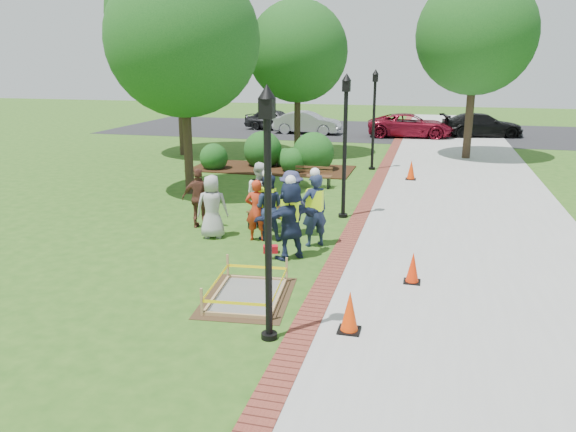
% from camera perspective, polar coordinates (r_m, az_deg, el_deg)
% --- Properties ---
extents(ground, '(100.00, 100.00, 0.00)m').
position_cam_1_polar(ground, '(12.81, -3.52, -5.56)').
color(ground, '#285116').
rests_on(ground, ground).
extents(sidewalk, '(6.00, 60.00, 0.02)m').
position_cam_1_polar(sidewalk, '(21.88, 17.44, 2.68)').
color(sidewalk, '#9E9E99').
rests_on(sidewalk, ground).
extents(brick_edging, '(0.50, 60.00, 0.03)m').
position_cam_1_polar(brick_edging, '(21.94, 8.95, 3.26)').
color(brick_edging, maroon).
rests_on(brick_edging, ground).
extents(mulch_bed, '(7.00, 3.00, 0.05)m').
position_cam_1_polar(mulch_bed, '(24.74, -1.61, 4.84)').
color(mulch_bed, '#381E0F').
rests_on(mulch_bed, ground).
extents(parking_lot, '(36.00, 12.00, 0.01)m').
position_cam_1_polar(parking_lot, '(38.81, 8.92, 8.53)').
color(parking_lot, black).
rests_on(parking_lot, ground).
extents(wet_concrete_pad, '(1.92, 2.46, 0.55)m').
position_cam_1_polar(wet_concrete_pad, '(11.34, -4.16, -7.17)').
color(wet_concrete_pad, '#47331E').
rests_on(wet_concrete_pad, ground).
extents(bench_near, '(1.61, 1.04, 0.83)m').
position_cam_1_polar(bench_near, '(15.65, -1.53, -0.57)').
color(bench_near, brown).
rests_on(bench_near, ground).
extents(bench_far, '(1.43, 0.50, 0.77)m').
position_cam_1_polar(bench_far, '(21.11, 2.52, 3.59)').
color(bench_far, brown).
rests_on(bench_far, ground).
extents(cone_front, '(0.39, 0.39, 0.77)m').
position_cam_1_polar(cone_front, '(9.95, 6.28, -9.73)').
color(cone_front, black).
rests_on(cone_front, ground).
extents(cone_back, '(0.35, 0.35, 0.70)m').
position_cam_1_polar(cone_back, '(12.27, 12.55, -5.21)').
color(cone_back, black).
rests_on(cone_back, ground).
extents(cone_far, '(0.40, 0.40, 0.80)m').
position_cam_1_polar(cone_far, '(22.91, 12.40, 4.54)').
color(cone_far, black).
rests_on(cone_far, ground).
extents(toolbox, '(0.41, 0.30, 0.18)m').
position_cam_1_polar(toolbox, '(13.93, -1.79, -3.39)').
color(toolbox, red).
rests_on(toolbox, ground).
extents(lamp_near, '(0.28, 0.28, 4.26)m').
position_cam_1_polar(lamp_near, '(8.98, -2.06, 1.84)').
color(lamp_near, black).
rests_on(lamp_near, ground).
extents(lamp_mid, '(0.28, 0.28, 4.26)m').
position_cam_1_polar(lamp_mid, '(16.68, 5.82, 8.13)').
color(lamp_mid, black).
rests_on(lamp_mid, ground).
extents(lamp_far, '(0.28, 0.28, 4.26)m').
position_cam_1_polar(lamp_far, '(24.58, 8.73, 10.39)').
color(lamp_far, black).
rests_on(lamp_far, ground).
extents(tree_left, '(5.18, 5.18, 7.87)m').
position_cam_1_polar(tree_left, '(20.01, -10.63, 17.18)').
color(tree_left, '#3D2D1E').
rests_on(tree_left, ground).
extents(tree_back, '(4.87, 4.87, 7.47)m').
position_cam_1_polar(tree_back, '(28.26, 0.99, 16.36)').
color(tree_back, '#3D2D1E').
rests_on(tree_back, ground).
extents(tree_right, '(5.50, 5.50, 8.50)m').
position_cam_1_polar(tree_right, '(28.51, 18.58, 17.04)').
color(tree_right, '#3D2D1E').
rests_on(tree_right, ground).
extents(tree_far, '(6.67, 6.67, 10.07)m').
position_cam_1_polar(tree_far, '(28.84, -11.22, 19.46)').
color(tree_far, '#3D2D1E').
rests_on(tree_far, ground).
extents(shrub_a, '(1.23, 1.23, 1.23)m').
position_cam_1_polar(shrub_a, '(24.90, -7.50, 4.73)').
color(shrub_a, '#124014').
rests_on(shrub_a, ground).
extents(shrub_b, '(1.71, 1.71, 1.71)m').
position_cam_1_polar(shrub_b, '(25.42, -2.56, 5.07)').
color(shrub_b, '#124014').
rests_on(shrub_b, ground).
extents(shrub_c, '(1.13, 1.13, 1.13)m').
position_cam_1_polar(shrub_c, '(24.08, 0.50, 4.50)').
color(shrub_c, '#124014').
rests_on(shrub_c, ground).
extents(shrub_d, '(1.79, 1.79, 1.79)m').
position_cam_1_polar(shrub_d, '(24.48, 2.57, 4.66)').
color(shrub_d, '#124014').
rests_on(shrub_d, ground).
extents(shrub_e, '(0.90, 0.90, 0.90)m').
position_cam_1_polar(shrub_e, '(25.31, -0.26, 5.04)').
color(shrub_e, '#124014').
rests_on(shrub_e, ground).
extents(casual_person_a, '(0.62, 0.48, 1.71)m').
position_cam_1_polar(casual_person_a, '(15.04, -7.71, 0.94)').
color(casual_person_a, '#A0A0A0').
rests_on(casual_person_a, ground).
extents(casual_person_b, '(0.56, 0.41, 1.63)m').
position_cam_1_polar(casual_person_b, '(14.70, -3.21, 0.57)').
color(casual_person_b, '#B82F15').
rests_on(casual_person_b, ground).
extents(casual_person_c, '(0.71, 0.62, 1.89)m').
position_cam_1_polar(casual_person_c, '(15.82, -2.80, 2.12)').
color(casual_person_c, silver).
rests_on(casual_person_c, ground).
extents(casual_person_d, '(0.60, 0.45, 1.70)m').
position_cam_1_polar(casual_person_d, '(16.02, -8.97, 1.78)').
color(casual_person_d, '#572F23').
rests_on(casual_person_d, ground).
extents(casual_person_e, '(0.59, 0.39, 1.79)m').
position_cam_1_polar(casual_person_e, '(15.07, 0.34, 1.27)').
color(casual_person_e, '#303255').
rests_on(casual_person_e, ground).
extents(hivis_worker_a, '(0.70, 0.70, 2.04)m').
position_cam_1_polar(hivis_worker_a, '(13.28, 0.26, -0.20)').
color(hivis_worker_a, '#1C2749').
rests_on(hivis_worker_a, ground).
extents(hivis_worker_b, '(0.71, 0.67, 2.03)m').
position_cam_1_polar(hivis_worker_b, '(14.21, 2.71, 0.82)').
color(hivis_worker_b, '#151C38').
rests_on(hivis_worker_b, ground).
extents(hivis_worker_c, '(0.61, 0.43, 1.91)m').
position_cam_1_polar(hivis_worker_c, '(14.73, -2.11, 1.13)').
color(hivis_worker_c, '#1A2D43').
rests_on(hivis_worker_c, ground).
extents(parked_car_a, '(2.82, 5.04, 1.55)m').
position_cam_1_polar(parked_car_a, '(39.02, -1.30, 8.74)').
color(parked_car_a, black).
rests_on(parked_car_a, ground).
extents(parked_car_b, '(2.23, 4.85, 1.56)m').
position_cam_1_polar(parked_car_b, '(36.96, 1.96, 8.35)').
color(parked_car_b, '#9C9DA1').
rests_on(parked_car_b, ground).
extents(parked_car_c, '(2.45, 4.97, 1.58)m').
position_cam_1_polar(parked_car_c, '(36.08, 12.25, 7.84)').
color(parked_car_c, maroon).
rests_on(parked_car_c, ground).
extents(parked_car_d, '(3.07, 5.16, 1.57)m').
position_cam_1_polar(parked_car_d, '(37.51, 18.99, 7.63)').
color(parked_car_d, black).
rests_on(parked_car_d, ground).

